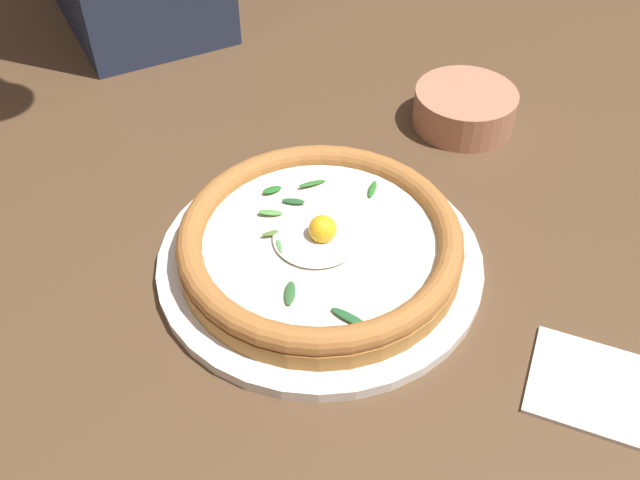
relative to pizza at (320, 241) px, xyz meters
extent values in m
cube|color=brown|center=(0.03, -0.03, -0.05)|extent=(2.40, 2.40, 0.03)
cylinder|color=white|center=(0.00, 0.00, -0.02)|extent=(0.31, 0.31, 0.01)
cylinder|color=#AE7433|center=(0.00, 0.00, -0.01)|extent=(0.26, 0.26, 0.02)
torus|color=#B06D34|center=(0.00, 0.00, 0.01)|extent=(0.26, 0.26, 0.02)
cylinder|color=silver|center=(0.00, 0.00, 0.00)|extent=(0.22, 0.22, 0.00)
ellipsoid|color=white|center=(0.00, 0.00, 0.01)|extent=(0.08, 0.08, 0.01)
sphere|color=yellow|center=(0.00, 0.00, 0.02)|extent=(0.03, 0.03, 0.03)
ellipsoid|color=#2C782C|center=(0.06, 0.06, 0.01)|extent=(0.02, 0.02, 0.01)
ellipsoid|color=#346E39|center=(-0.04, -0.06, 0.01)|extent=(0.02, 0.03, 0.01)
ellipsoid|color=#2C6D26|center=(0.01, 0.08, 0.01)|extent=(0.03, 0.01, 0.01)
ellipsoid|color=#579E43|center=(-0.04, 0.04, 0.01)|extent=(0.02, 0.01, 0.01)
ellipsoid|color=#527831|center=(-0.04, 0.01, 0.01)|extent=(0.03, 0.01, 0.01)
ellipsoid|color=#265A2C|center=(-0.02, 0.05, 0.01)|extent=(0.02, 0.01, 0.00)
ellipsoid|color=#256132|center=(0.01, -0.10, 0.01)|extent=(0.03, 0.03, 0.00)
ellipsoid|color=#569A4E|center=(-0.04, -0.01, 0.01)|extent=(0.01, 0.03, 0.01)
ellipsoid|color=#247125|center=(-0.03, 0.07, 0.01)|extent=(0.02, 0.02, 0.01)
cylinder|color=#B37959|center=(0.21, 0.20, -0.01)|extent=(0.12, 0.12, 0.04)
cube|color=white|center=(0.21, -0.19, -0.03)|extent=(0.17, 0.15, 0.01)
camera|label=1|loc=(-0.09, -0.45, 0.45)|focal=38.80mm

